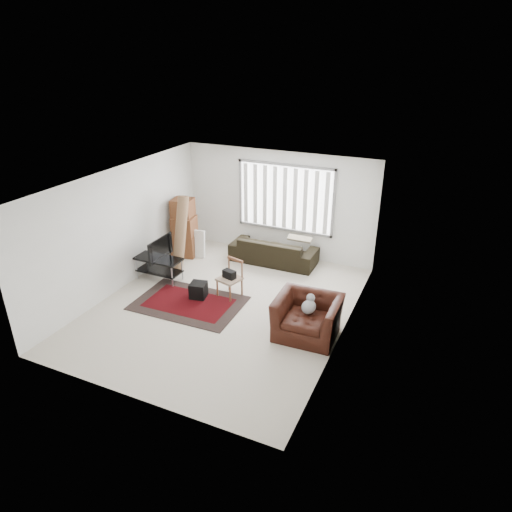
{
  "coord_description": "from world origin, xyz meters",
  "views": [
    {
      "loc": [
        4.01,
        -7.25,
        4.99
      ],
      "look_at": [
        0.51,
        0.51,
        1.05
      ],
      "focal_mm": 32.0,
      "sensor_mm": 36.0,
      "label": 1
    }
  ],
  "objects_px": {
    "moving_boxes": "(184,230)",
    "armchair": "(308,314)",
    "sofa": "(274,247)",
    "tv_stand": "(159,264)",
    "side_chair": "(230,277)"
  },
  "relations": [
    {
      "from": "moving_boxes",
      "to": "tv_stand",
      "type": "bearing_deg",
      "value": -82.15
    },
    {
      "from": "moving_boxes",
      "to": "side_chair",
      "type": "xyz_separation_m",
      "value": [
        2.06,
        -1.46,
        -0.24
      ]
    },
    {
      "from": "side_chair",
      "to": "tv_stand",
      "type": "bearing_deg",
      "value": -165.27
    },
    {
      "from": "sofa",
      "to": "side_chair",
      "type": "distance_m",
      "value": 1.99
    },
    {
      "from": "tv_stand",
      "to": "armchair",
      "type": "distance_m",
      "value": 3.92
    },
    {
      "from": "tv_stand",
      "to": "moving_boxes",
      "type": "xyz_separation_m",
      "value": [
        -0.2,
        1.44,
        0.31
      ]
    },
    {
      "from": "tv_stand",
      "to": "armchair",
      "type": "bearing_deg",
      "value": -10.81
    },
    {
      "from": "armchair",
      "to": "moving_boxes",
      "type": "bearing_deg",
      "value": 149.52
    },
    {
      "from": "moving_boxes",
      "to": "sofa",
      "type": "relative_size",
      "value": 0.7
    },
    {
      "from": "moving_boxes",
      "to": "armchair",
      "type": "bearing_deg",
      "value": -28.25
    },
    {
      "from": "moving_boxes",
      "to": "side_chair",
      "type": "height_order",
      "value": "moving_boxes"
    },
    {
      "from": "moving_boxes",
      "to": "armchair",
      "type": "relative_size",
      "value": 1.22
    },
    {
      "from": "armchair",
      "to": "sofa",
      "type": "bearing_deg",
      "value": 121.23
    },
    {
      "from": "sofa",
      "to": "armchair",
      "type": "xyz_separation_m",
      "value": [
        1.79,
        -2.7,
        0.03
      ]
    },
    {
      "from": "tv_stand",
      "to": "side_chair",
      "type": "bearing_deg",
      "value": -0.53
    }
  ]
}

